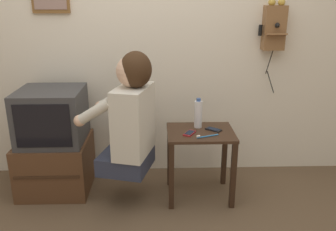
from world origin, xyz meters
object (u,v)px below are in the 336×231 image
at_px(television, 52,116).
at_px(cell_phone_held, 190,133).
at_px(person, 131,115).
at_px(cell_phone_spare, 213,129).
at_px(water_bottle, 198,114).
at_px(toothbrush, 206,136).
at_px(wall_phone_antique, 274,27).

bearing_deg(television, cell_phone_held, -10.70).
bearing_deg(person, cell_phone_spare, -65.30).
height_order(water_bottle, toothbrush, water_bottle).
distance_m(water_bottle, toothbrush, 0.25).
bearing_deg(cell_phone_held, water_bottle, 89.87).
relative_size(television, cell_phone_spare, 3.82).
height_order(person, water_bottle, person).
height_order(wall_phone_antique, cell_phone_held, wall_phone_antique).
bearing_deg(cell_phone_spare, toothbrush, -168.11).
distance_m(television, water_bottle, 1.19).
bearing_deg(toothbrush, cell_phone_spare, -48.81).
xyz_separation_m(person, cell_phone_held, (0.45, 0.03, -0.16)).
height_order(television, cell_phone_spare, television).
distance_m(cell_phone_spare, water_bottle, 0.17).
height_order(cell_phone_held, toothbrush, toothbrush).
bearing_deg(person, wall_phone_antique, -51.05).
height_order(person, wall_phone_antique, wall_phone_antique).
xyz_separation_m(person, cell_phone_spare, (0.64, 0.11, -0.16)).
xyz_separation_m(cell_phone_held, cell_phone_spare, (0.20, 0.07, 0.00)).
relative_size(television, toothbrush, 2.89).
bearing_deg(water_bottle, cell_phone_held, -118.37).
distance_m(television, wall_phone_antique, 1.98).
relative_size(water_bottle, toothbrush, 1.38).
distance_m(cell_phone_held, cell_phone_spare, 0.21).
bearing_deg(wall_phone_antique, television, -171.37).
relative_size(person, wall_phone_antique, 1.16).
relative_size(wall_phone_antique, cell_phone_held, 5.76).
xyz_separation_m(person, television, (-0.66, 0.24, -0.08)).
distance_m(person, water_bottle, 0.56).
xyz_separation_m(television, toothbrush, (1.22, -0.28, -0.08)).
bearing_deg(person, television, 85.15).
xyz_separation_m(cell_phone_spare, toothbrush, (-0.08, -0.14, 0.00)).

